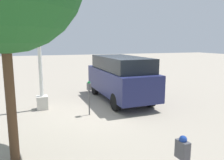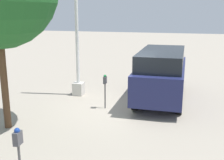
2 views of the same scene
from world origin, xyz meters
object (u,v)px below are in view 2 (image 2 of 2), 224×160
object	(u,v)px
parking_meter_far	(18,147)
lamp_post	(77,51)
parking_meter_near	(105,84)
parked_van	(161,73)

from	to	relation	value
parking_meter_far	lamp_post	xyz separation A→B (m)	(6.86, 1.61, 0.85)
parking_meter_far	parking_meter_near	bearing A→B (deg)	-5.55
parking_meter_far	parked_van	world-z (taller)	parked_van
lamp_post	parking_meter_far	bearing A→B (deg)	-166.75
parked_van	parking_meter_far	bearing A→B (deg)	163.97
lamp_post	parking_meter_near	bearing A→B (deg)	-130.04
parking_meter_near	parking_meter_far	size ratio (longest dim) A/B	0.89
parking_meter_far	lamp_post	size ratio (longest dim) A/B	0.23
parking_meter_near	lamp_post	distance (m)	2.36
parking_meter_near	lamp_post	world-z (taller)	lamp_post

